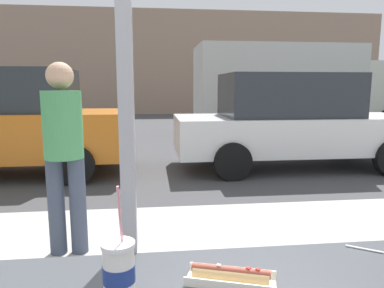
{
  "coord_description": "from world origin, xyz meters",
  "views": [
    {
      "loc": [
        0.08,
        -1.14,
        1.54
      ],
      "look_at": [
        0.43,
        1.87,
        1.06
      ],
      "focal_mm": 33.31,
      "sensor_mm": 36.0,
      "label": 1
    }
  ],
  "objects_px": {
    "soda_cup_left": "(119,272)",
    "pedestrian": "(64,147)",
    "box_truck": "(297,87)",
    "parked_car_orange": "(4,123)",
    "hotdog_tray_near": "(231,276)",
    "parked_car_white": "(293,121)"
  },
  "relations": [
    {
      "from": "soda_cup_left",
      "to": "pedestrian",
      "type": "height_order",
      "value": "pedestrian"
    },
    {
      "from": "parked_car_white",
      "to": "pedestrian",
      "type": "relative_size",
      "value": 2.82
    },
    {
      "from": "hotdog_tray_near",
      "to": "pedestrian",
      "type": "relative_size",
      "value": 0.17
    },
    {
      "from": "box_truck",
      "to": "pedestrian",
      "type": "height_order",
      "value": "box_truck"
    },
    {
      "from": "parked_car_orange",
      "to": "box_truck",
      "type": "relative_size",
      "value": 0.64
    },
    {
      "from": "pedestrian",
      "to": "parked_car_orange",
      "type": "bearing_deg",
      "value": 117.57
    },
    {
      "from": "soda_cup_left",
      "to": "box_truck",
      "type": "height_order",
      "value": "box_truck"
    },
    {
      "from": "soda_cup_left",
      "to": "box_truck",
      "type": "relative_size",
      "value": 0.05
    },
    {
      "from": "parked_car_orange",
      "to": "parked_car_white",
      "type": "bearing_deg",
      "value": -0.0
    },
    {
      "from": "soda_cup_left",
      "to": "hotdog_tray_near",
      "type": "height_order",
      "value": "soda_cup_left"
    },
    {
      "from": "soda_cup_left",
      "to": "pedestrian",
      "type": "bearing_deg",
      "value": 106.57
    },
    {
      "from": "hotdog_tray_near",
      "to": "parked_car_orange",
      "type": "distance_m",
      "value": 6.25
    },
    {
      "from": "pedestrian",
      "to": "hotdog_tray_near",
      "type": "bearing_deg",
      "value": -65.36
    },
    {
      "from": "parked_car_white",
      "to": "box_truck",
      "type": "xyz_separation_m",
      "value": [
        2.06,
        4.75,
        0.67
      ]
    },
    {
      "from": "hotdog_tray_near",
      "to": "parked_car_white",
      "type": "relative_size",
      "value": 0.06
    },
    {
      "from": "soda_cup_left",
      "to": "box_truck",
      "type": "distance_m",
      "value": 11.5
    },
    {
      "from": "hotdog_tray_near",
      "to": "parked_car_white",
      "type": "distance_m",
      "value": 6.12
    },
    {
      "from": "hotdog_tray_near",
      "to": "parked_car_white",
      "type": "xyz_separation_m",
      "value": [
        2.47,
        5.59,
        -0.1
      ]
    },
    {
      "from": "soda_cup_left",
      "to": "hotdog_tray_near",
      "type": "relative_size",
      "value": 1.18
    },
    {
      "from": "parked_car_orange",
      "to": "box_truck",
      "type": "distance_m",
      "value": 8.75
    },
    {
      "from": "hotdog_tray_near",
      "to": "parked_car_orange",
      "type": "bearing_deg",
      "value": 116.5
    },
    {
      "from": "soda_cup_left",
      "to": "pedestrian",
      "type": "distance_m",
      "value": 2.24
    }
  ]
}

